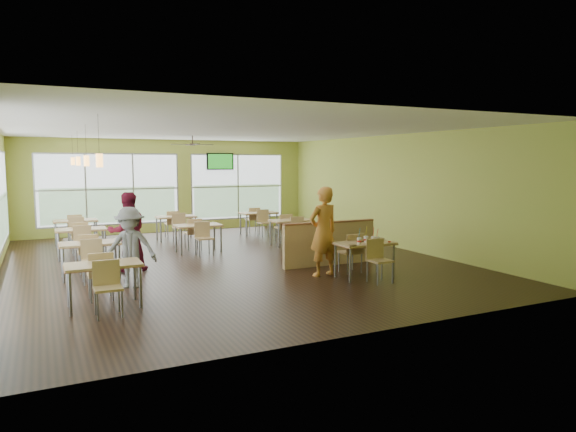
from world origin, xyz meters
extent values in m
plane|color=black|center=(0.00, 0.00, 0.00)|extent=(12.00, 12.00, 0.00)
plane|color=white|center=(0.00, 0.00, 3.20)|extent=(12.00, 12.00, 0.00)
cube|color=#B7BD4C|center=(0.00, 6.00, 1.60)|extent=(10.00, 0.04, 3.20)
cube|color=#B7BD4C|center=(0.00, -6.00, 1.60)|extent=(10.00, 0.04, 3.20)
cube|color=#B7BD4C|center=(5.00, 0.00, 1.60)|extent=(0.04, 12.00, 3.20)
cube|color=white|center=(-4.98, 3.00, 1.53)|extent=(0.02, 4.50, 2.35)
cube|color=white|center=(-2.00, 5.98, 1.53)|extent=(4.50, 0.02, 2.35)
cube|color=white|center=(2.50, 5.98, 1.53)|extent=(3.50, 0.02, 2.35)
cube|color=#B7BABC|center=(0.25, 5.97, 0.35)|extent=(8.00, 0.04, 0.05)
cube|color=tan|center=(2.00, -3.00, 0.73)|extent=(1.20, 0.70, 0.04)
cube|color=brown|center=(2.00, -3.00, 0.70)|extent=(1.22, 0.71, 0.01)
cylinder|color=slate|center=(1.46, -3.29, 0.35)|extent=(0.05, 0.05, 0.71)
cylinder|color=slate|center=(2.54, -3.29, 0.35)|extent=(0.05, 0.05, 0.71)
cylinder|color=slate|center=(1.46, -2.71, 0.35)|extent=(0.05, 0.05, 0.71)
cylinder|color=slate|center=(2.54, -2.71, 0.35)|extent=(0.05, 0.05, 0.71)
cube|color=tan|center=(2.00, -2.45, 0.45)|extent=(0.42, 0.42, 0.04)
cube|color=tan|center=(2.00, -2.26, 0.67)|extent=(0.42, 0.04, 0.40)
cube|color=tan|center=(2.00, -3.55, 0.45)|extent=(0.42, 0.42, 0.04)
cube|color=tan|center=(2.00, -3.74, 0.67)|extent=(0.42, 0.04, 0.40)
cube|color=tan|center=(2.00, -1.55, 0.50)|extent=(2.40, 0.12, 1.00)
cube|color=brown|center=(2.00, -1.55, 1.02)|extent=(2.40, 0.14, 0.04)
cube|color=tan|center=(-3.20, -3.00, 0.73)|extent=(1.20, 0.70, 0.04)
cube|color=brown|center=(-3.20, -3.00, 0.70)|extent=(1.22, 0.71, 0.01)
cylinder|color=slate|center=(-3.74, -3.29, 0.35)|extent=(0.05, 0.05, 0.71)
cylinder|color=slate|center=(-2.66, -3.29, 0.35)|extent=(0.05, 0.05, 0.71)
cylinder|color=slate|center=(-3.74, -2.71, 0.35)|extent=(0.05, 0.05, 0.71)
cylinder|color=slate|center=(-2.66, -2.71, 0.35)|extent=(0.05, 0.05, 0.71)
cube|color=tan|center=(-3.20, -2.45, 0.45)|extent=(0.42, 0.42, 0.04)
cube|color=tan|center=(-3.20, -2.26, 0.67)|extent=(0.42, 0.04, 0.40)
cube|color=tan|center=(-3.20, -3.55, 0.45)|extent=(0.42, 0.42, 0.04)
cube|color=tan|center=(-3.20, -3.74, 0.67)|extent=(0.42, 0.04, 0.40)
cube|color=tan|center=(-3.20, -0.50, 0.73)|extent=(1.20, 0.70, 0.04)
cube|color=brown|center=(-3.20, -0.50, 0.70)|extent=(1.22, 0.71, 0.01)
cylinder|color=slate|center=(-3.74, -0.79, 0.35)|extent=(0.05, 0.05, 0.71)
cylinder|color=slate|center=(-2.66, -0.79, 0.35)|extent=(0.05, 0.05, 0.71)
cylinder|color=slate|center=(-3.74, -0.21, 0.35)|extent=(0.05, 0.05, 0.71)
cylinder|color=slate|center=(-2.66, -0.21, 0.35)|extent=(0.05, 0.05, 0.71)
cube|color=tan|center=(-3.20, 0.05, 0.45)|extent=(0.42, 0.42, 0.04)
cube|color=tan|center=(-3.20, 0.24, 0.67)|extent=(0.42, 0.04, 0.40)
cube|color=tan|center=(-3.20, -1.05, 0.45)|extent=(0.42, 0.42, 0.04)
cube|color=tan|center=(-3.20, -1.24, 0.67)|extent=(0.42, 0.04, 0.40)
cube|color=tan|center=(-3.20, 2.00, 0.73)|extent=(1.20, 0.70, 0.04)
cube|color=brown|center=(-3.20, 2.00, 0.70)|extent=(1.22, 0.71, 0.01)
cylinder|color=slate|center=(-3.74, 1.71, 0.35)|extent=(0.05, 0.05, 0.71)
cylinder|color=slate|center=(-2.66, 1.71, 0.35)|extent=(0.05, 0.05, 0.71)
cylinder|color=slate|center=(-3.74, 2.29, 0.35)|extent=(0.05, 0.05, 0.71)
cylinder|color=slate|center=(-2.66, 2.29, 0.35)|extent=(0.05, 0.05, 0.71)
cube|color=tan|center=(-3.20, 2.55, 0.45)|extent=(0.42, 0.42, 0.04)
cube|color=tan|center=(-3.20, 2.74, 0.67)|extent=(0.42, 0.04, 0.40)
cube|color=tan|center=(-3.20, 1.45, 0.45)|extent=(0.42, 0.42, 0.04)
cube|color=tan|center=(-3.20, 1.26, 0.67)|extent=(0.42, 0.04, 0.40)
cube|color=tan|center=(-3.20, 4.20, 0.73)|extent=(1.20, 0.70, 0.04)
cube|color=brown|center=(-3.20, 4.20, 0.70)|extent=(1.22, 0.71, 0.01)
cylinder|color=slate|center=(-3.74, 3.91, 0.35)|extent=(0.05, 0.05, 0.71)
cylinder|color=slate|center=(-2.66, 3.91, 0.35)|extent=(0.05, 0.05, 0.71)
cylinder|color=slate|center=(-3.74, 4.49, 0.35)|extent=(0.05, 0.05, 0.71)
cylinder|color=slate|center=(-2.66, 4.49, 0.35)|extent=(0.05, 0.05, 0.71)
cube|color=tan|center=(-3.20, 4.75, 0.45)|extent=(0.42, 0.42, 0.04)
cube|color=tan|center=(-3.20, 4.94, 0.67)|extent=(0.42, 0.04, 0.40)
cube|color=tan|center=(-3.20, 3.65, 0.45)|extent=(0.42, 0.42, 0.04)
cube|color=tan|center=(-3.20, 3.46, 0.67)|extent=(0.42, 0.04, 0.40)
cube|color=tan|center=(-0.30, 1.50, 0.73)|extent=(1.20, 0.70, 0.04)
cube|color=brown|center=(-0.30, 1.50, 0.70)|extent=(1.22, 0.71, 0.01)
cylinder|color=slate|center=(-0.84, 1.21, 0.35)|extent=(0.05, 0.05, 0.71)
cylinder|color=slate|center=(0.24, 1.21, 0.35)|extent=(0.05, 0.05, 0.71)
cylinder|color=slate|center=(-0.84, 1.79, 0.35)|extent=(0.05, 0.05, 0.71)
cylinder|color=slate|center=(0.24, 1.79, 0.35)|extent=(0.05, 0.05, 0.71)
cube|color=tan|center=(-0.30, 2.05, 0.45)|extent=(0.42, 0.42, 0.04)
cube|color=tan|center=(-0.30, 2.24, 0.67)|extent=(0.42, 0.04, 0.40)
cube|color=tan|center=(-0.30, 0.95, 0.45)|extent=(0.42, 0.42, 0.04)
cube|color=tan|center=(-0.30, 0.76, 0.67)|extent=(0.42, 0.04, 0.40)
cube|color=tan|center=(-0.30, 4.00, 0.73)|extent=(1.20, 0.70, 0.04)
cube|color=brown|center=(-0.30, 4.00, 0.70)|extent=(1.22, 0.71, 0.01)
cylinder|color=slate|center=(-0.84, 3.71, 0.35)|extent=(0.05, 0.05, 0.71)
cylinder|color=slate|center=(0.24, 3.71, 0.35)|extent=(0.05, 0.05, 0.71)
cylinder|color=slate|center=(-0.84, 4.29, 0.35)|extent=(0.05, 0.05, 0.71)
cylinder|color=slate|center=(0.24, 4.29, 0.35)|extent=(0.05, 0.05, 0.71)
cube|color=tan|center=(-0.30, 4.55, 0.45)|extent=(0.42, 0.42, 0.04)
cube|color=tan|center=(-0.30, 4.74, 0.67)|extent=(0.42, 0.04, 0.40)
cube|color=tan|center=(-0.30, 3.45, 0.45)|extent=(0.42, 0.42, 0.04)
cube|color=tan|center=(-0.30, 3.26, 0.67)|extent=(0.42, 0.04, 0.40)
cube|color=tan|center=(2.50, 1.50, 0.73)|extent=(1.20, 0.70, 0.04)
cube|color=brown|center=(2.50, 1.50, 0.70)|extent=(1.22, 0.71, 0.01)
cylinder|color=slate|center=(1.96, 1.21, 0.35)|extent=(0.05, 0.05, 0.71)
cylinder|color=slate|center=(3.04, 1.21, 0.35)|extent=(0.05, 0.05, 0.71)
cylinder|color=slate|center=(1.96, 1.79, 0.35)|extent=(0.05, 0.05, 0.71)
cylinder|color=slate|center=(3.04, 1.79, 0.35)|extent=(0.05, 0.05, 0.71)
cube|color=tan|center=(2.50, 2.05, 0.45)|extent=(0.42, 0.42, 0.04)
cube|color=tan|center=(2.50, 2.24, 0.67)|extent=(0.42, 0.04, 0.40)
cube|color=tan|center=(2.50, 0.95, 0.45)|extent=(0.42, 0.42, 0.04)
cube|color=tan|center=(2.50, 0.76, 0.67)|extent=(0.42, 0.04, 0.40)
cube|color=tan|center=(2.50, 4.00, 0.73)|extent=(1.20, 0.70, 0.04)
cube|color=brown|center=(2.50, 4.00, 0.70)|extent=(1.22, 0.71, 0.01)
cylinder|color=slate|center=(1.96, 3.71, 0.35)|extent=(0.05, 0.05, 0.71)
cylinder|color=slate|center=(3.04, 3.71, 0.35)|extent=(0.05, 0.05, 0.71)
cylinder|color=slate|center=(1.96, 4.29, 0.35)|extent=(0.05, 0.05, 0.71)
cylinder|color=slate|center=(3.04, 4.29, 0.35)|extent=(0.05, 0.05, 0.71)
cube|color=tan|center=(2.50, 4.55, 0.45)|extent=(0.42, 0.42, 0.04)
cube|color=tan|center=(2.50, 4.74, 0.67)|extent=(0.42, 0.04, 0.40)
cube|color=tan|center=(2.50, 3.45, 0.45)|extent=(0.42, 0.42, 0.04)
cube|color=tan|center=(2.50, 3.26, 0.67)|extent=(0.42, 0.04, 0.40)
cylinder|color=#2D2119|center=(-3.20, -3.00, 2.85)|extent=(0.01, 0.01, 0.70)
cylinder|color=#FFA33E|center=(-3.20, -3.00, 2.45)|extent=(0.11, 0.11, 0.22)
cylinder|color=#2D2119|center=(-3.20, -0.50, 2.85)|extent=(0.01, 0.01, 0.70)
cylinder|color=#FFA33E|center=(-3.20, -0.50, 2.45)|extent=(0.11, 0.11, 0.22)
cylinder|color=#2D2119|center=(-3.20, 2.00, 2.85)|extent=(0.01, 0.01, 0.70)
cylinder|color=#FFA33E|center=(-3.20, 2.00, 2.45)|extent=(0.11, 0.11, 0.22)
cylinder|color=#2D2119|center=(-3.20, 4.20, 2.85)|extent=(0.01, 0.01, 0.70)
cylinder|color=#FFA33E|center=(-3.20, 4.20, 2.45)|extent=(0.11, 0.11, 0.22)
cylinder|color=#2D2119|center=(0.00, 3.00, 3.08)|extent=(0.03, 0.03, 0.24)
cylinder|color=#2D2119|center=(0.00, 3.00, 2.94)|extent=(0.16, 0.16, 0.06)
cube|color=#2D2119|center=(0.35, 3.00, 2.94)|extent=(0.55, 0.10, 0.01)
cube|color=#2D2119|center=(0.00, 3.35, 2.94)|extent=(0.10, 0.55, 0.01)
cube|color=#2D2119|center=(-0.35, 3.00, 2.94)|extent=(0.55, 0.10, 0.01)
cube|color=#2D2119|center=(0.00, 2.65, 2.94)|extent=(0.10, 0.55, 0.01)
cube|color=black|center=(1.80, 5.90, 2.45)|extent=(1.00, 0.06, 0.60)
cube|color=#218721|center=(1.80, 5.87, 2.45)|extent=(0.90, 0.01, 0.52)
imported|color=#CE5B16|center=(1.30, -2.48, 0.96)|extent=(0.75, 0.55, 1.91)
imported|color=maroon|center=(-2.38, -0.19, 0.88)|extent=(0.86, 0.67, 1.77)
imported|color=slate|center=(-2.58, -1.75, 0.78)|extent=(1.16, 0.91, 1.57)
cone|color=white|center=(1.74, -3.19, 0.81)|extent=(0.10, 0.10, 0.13)
cylinder|color=red|center=(1.74, -3.19, 0.82)|extent=(0.09, 0.09, 0.04)
cylinder|color=white|center=(1.74, -3.19, 0.89)|extent=(0.10, 0.10, 0.01)
cylinder|color=#2085C8|center=(1.74, -3.19, 1.00)|extent=(0.01, 0.06, 0.23)
cone|color=white|center=(1.98, -3.08, 0.82)|extent=(0.10, 0.10, 0.13)
cylinder|color=red|center=(1.98, -3.08, 0.82)|extent=(0.09, 0.09, 0.04)
cylinder|color=white|center=(1.98, -3.08, 0.89)|extent=(0.10, 0.10, 0.01)
cylinder|color=yellow|center=(1.98, -3.08, 1.00)|extent=(0.01, 0.06, 0.24)
cone|color=white|center=(2.11, -3.15, 0.81)|extent=(0.10, 0.10, 0.13)
cylinder|color=red|center=(2.11, -3.15, 0.82)|extent=(0.09, 0.09, 0.04)
cylinder|color=white|center=(2.11, -3.15, 0.88)|extent=(0.10, 0.10, 0.01)
cylinder|color=red|center=(2.11, -3.15, 0.99)|extent=(0.03, 0.06, 0.23)
cone|color=white|center=(2.22, -3.14, 0.80)|extent=(0.08, 0.08, 0.11)
cylinder|color=red|center=(2.22, -3.14, 0.81)|extent=(0.08, 0.08, 0.03)
cylinder|color=white|center=(2.22, -3.14, 0.87)|extent=(0.09, 0.09, 0.01)
cylinder|color=red|center=(2.22, -3.14, 0.96)|extent=(0.02, 0.05, 0.20)
cylinder|color=black|center=(2.41, -2.94, 0.76)|extent=(0.19, 0.19, 0.01)
torus|color=black|center=(2.41, -2.94, 0.79)|extent=(0.23, 0.23, 0.02)
cone|color=olive|center=(2.41, -2.94, 0.78)|extent=(0.23, 0.23, 0.05)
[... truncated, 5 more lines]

